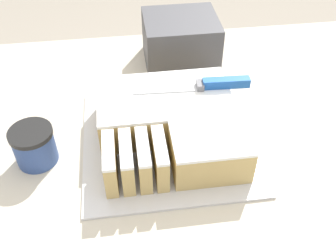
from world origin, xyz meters
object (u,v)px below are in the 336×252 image
at_px(knife, 213,84).
at_px(storage_box, 180,40).
at_px(cake, 170,124).
at_px(coffee_cup, 34,146).
at_px(cake_board, 168,141).

height_order(knife, storage_box, storage_box).
xyz_separation_m(cake, storage_box, (0.08, 0.33, 0.02)).
xyz_separation_m(knife, coffee_cup, (-0.41, -0.09, -0.06)).
relative_size(cake, storage_box, 1.50).
relative_size(cake_board, coffee_cup, 4.17).
bearing_deg(cake, knife, 31.16).
relative_size(cake, coffee_cup, 3.30).
bearing_deg(storage_box, coffee_cup, -136.93).
distance_m(cake, storage_box, 0.34).
height_order(cake_board, storage_box, storage_box).
height_order(cake_board, coffee_cup, coffee_cup).
xyz_separation_m(cake_board, cake, (0.01, 0.01, 0.05)).
bearing_deg(cake, coffee_cup, -175.63).
height_order(cake, coffee_cup, cake).
distance_m(cake, coffee_cup, 0.30).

